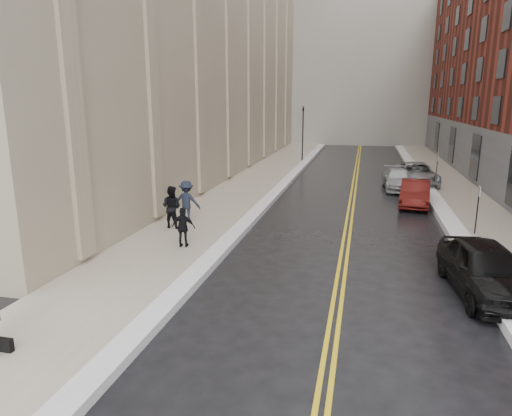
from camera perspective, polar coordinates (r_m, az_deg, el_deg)
The scene contains 17 objects.
ground at distance 14.27m, azimuth -0.11°, elevation -10.63°, with size 160.00×160.00×0.00m, color black.
sidewalk_left at distance 30.19m, azimuth -1.37°, elevation 2.46°, with size 4.00×64.00×0.15m, color gray.
sidewalk_right at distance 29.84m, azimuth 24.59°, elevation 1.10°, with size 3.00×64.00×0.15m, color gray.
lane_stripe_a at distance 29.26m, azimuth 11.78°, elevation 1.68°, with size 0.12×64.00×0.01m, color gold.
lane_stripe_b at distance 29.26m, azimuth 12.25°, elevation 1.65°, with size 0.12×64.00×0.01m, color gold.
snow_ridge_left at distance 29.69m, azimuth 2.93°, elevation 2.36°, with size 0.70×60.80×0.26m, color white.
snow_ridge_right at distance 29.51m, azimuth 21.09°, elevation 1.45°, with size 0.85×60.80×0.30m, color white.
traffic_signal at distance 43.13m, azimuth 5.88°, elevation 9.72°, with size 0.18×0.15×5.20m.
parking_sign_near at distance 21.70m, azimuth 25.97°, elevation 0.19°, with size 0.06×0.35×2.23m.
parking_sign_far at distance 33.33m, azimuth 21.67°, elevation 4.78°, with size 0.06×0.35×2.23m.
car_black at distance 15.54m, azimuth 26.76°, elevation -6.84°, with size 1.93×4.80×1.63m, color black.
car_maroon at distance 26.99m, azimuth 19.26°, elevation 1.78°, with size 1.52×4.36×1.44m, color #460F0C.
car_silver_near at distance 31.73m, azimuth 17.39°, elevation 3.48°, with size 1.88×4.63×1.34m, color #999BA0.
car_silver_far at distance 33.45m, azimuth 19.33°, elevation 4.01°, with size 2.59×5.63×1.56m, color #93979B.
pedestrian_a at distance 20.85m, azimuth -10.51°, elevation 0.14°, with size 0.93×0.72×1.91m, color black.
pedestrian_b at distance 21.71m, azimuth -8.66°, elevation 0.82°, with size 1.27×0.73×1.97m, color black.
pedestrian_c at distance 18.07m, azimuth -9.08°, elevation -2.41°, with size 0.93×0.39×1.58m, color black.
Camera 1 is at (3.03, -12.67, 5.81)m, focal length 32.00 mm.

